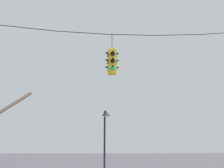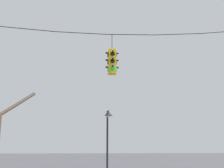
# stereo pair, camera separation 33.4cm
# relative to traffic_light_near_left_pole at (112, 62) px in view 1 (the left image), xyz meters

# --- Properties ---
(span_wire) EXTENTS (15.97, 0.03, 0.64)m
(span_wire) POSITION_rel_traffic_light_near_left_pole_xyz_m (-1.39, 0.00, 1.50)
(span_wire) COLOR black
(traffic_light_near_left_pole) EXTENTS (0.58, 0.58, 1.87)m
(traffic_light_near_left_pole) POSITION_rel_traffic_light_near_left_pole_xyz_m (0.00, 0.00, 0.00)
(traffic_light_near_left_pole) COLOR yellow
(street_lamp) EXTENTS (0.51, 0.88, 4.01)m
(street_lamp) POSITION_rel_traffic_light_near_left_pole_xyz_m (0.55, 6.02, -2.25)
(street_lamp) COLOR black
(street_lamp) RESTS_ON ground_plane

